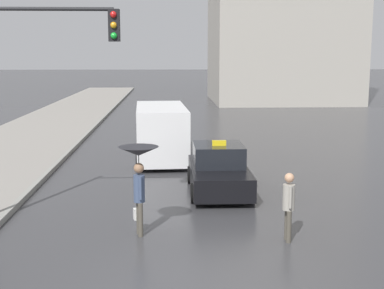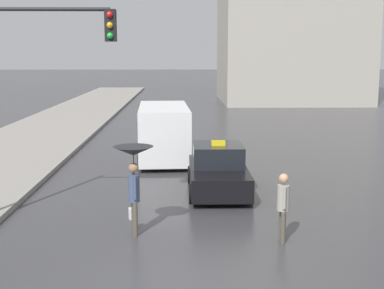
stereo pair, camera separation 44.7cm
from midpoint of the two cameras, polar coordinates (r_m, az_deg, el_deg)
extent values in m
plane|color=#38383A|center=(10.64, -1.15, -14.83)|extent=(300.00, 300.00, 0.00)
cube|color=black|center=(17.23, 2.13, -3.45)|extent=(1.80, 4.01, 0.69)
cube|color=black|center=(17.29, 2.09, -1.10)|extent=(1.58, 1.81, 0.67)
cylinder|color=black|center=(16.18, 5.52, -5.13)|extent=(0.20, 0.60, 0.60)
cylinder|color=black|center=(16.03, -0.56, -5.22)|extent=(0.20, 0.60, 0.60)
cylinder|color=black|center=(18.57, 4.45, -3.19)|extent=(0.20, 0.60, 0.60)
cylinder|color=black|center=(18.44, -0.84, -3.25)|extent=(0.20, 0.60, 0.60)
cube|color=yellow|center=(17.02, 2.16, 0.16)|extent=(0.44, 0.16, 0.16)
cube|color=white|center=(22.41, -3.89, 1.41)|extent=(2.26, 5.40, 2.11)
cube|color=black|center=(22.36, -3.90, 2.35)|extent=(2.26, 4.97, 0.54)
cube|color=red|center=(22.45, -3.89, 0.74)|extent=(2.27, 5.18, 0.14)
cylinder|color=black|center=(21.04, -1.16, -1.60)|extent=(0.23, 0.64, 0.63)
cylinder|color=black|center=(20.99, -6.34, -1.69)|extent=(0.23, 0.64, 0.63)
cylinder|color=black|center=(24.16, -1.72, -0.14)|extent=(0.23, 0.64, 0.63)
cylinder|color=black|center=(24.12, -6.23, -0.21)|extent=(0.23, 0.64, 0.63)
cylinder|color=#4C473D|center=(13.19, -6.49, -8.00)|extent=(0.14, 0.14, 0.85)
cylinder|color=#4C473D|center=(13.40, -6.65, -7.72)|extent=(0.14, 0.14, 0.85)
cylinder|color=#3D4C6B|center=(13.09, -6.63, -4.69)|extent=(0.33, 0.33, 0.67)
sphere|color=#997051|center=(12.98, -6.68, -2.51)|extent=(0.25, 0.25, 0.25)
cylinder|color=#3D4C6B|center=(12.91, -6.50, -4.66)|extent=(0.08, 0.08, 0.57)
cylinder|color=#3D4C6B|center=(13.25, -6.77, -4.30)|extent=(0.08, 0.08, 0.57)
cone|color=#232328|center=(12.90, -6.71, -0.72)|extent=(0.97, 0.97, 0.22)
cylinder|color=black|center=(12.96, -6.68, -2.21)|extent=(0.02, 0.02, 0.69)
cube|color=white|center=(13.52, -6.97, -7.39)|extent=(0.14, 0.20, 0.28)
cylinder|color=#4C473D|center=(13.09, 9.12, -8.37)|extent=(0.12, 0.12, 0.77)
cylinder|color=#4C473D|center=(12.89, 9.31, -8.67)|extent=(0.12, 0.12, 0.77)
cylinder|color=gray|center=(12.79, 9.30, -5.57)|extent=(0.29, 0.29, 0.61)
sphere|color=tan|center=(12.68, 9.35, -3.53)|extent=(0.23, 0.23, 0.23)
cylinder|color=gray|center=(12.96, 9.14, -5.16)|extent=(0.07, 0.07, 0.52)
cylinder|color=gray|center=(12.61, 9.46, -5.59)|extent=(0.07, 0.07, 0.52)
cylinder|color=black|center=(14.34, -16.31, 13.71)|extent=(3.44, 0.10, 0.10)
cube|color=black|center=(14.02, -9.23, 12.43)|extent=(0.28, 0.28, 0.80)
sphere|color=red|center=(13.88, -9.34, 13.54)|extent=(0.16, 0.16, 0.16)
sphere|color=orange|center=(13.86, -9.31, 12.46)|extent=(0.16, 0.16, 0.16)
sphere|color=green|center=(13.85, -9.28, 11.39)|extent=(0.16, 0.16, 0.16)
camera|label=1|loc=(0.22, -90.71, -0.12)|focal=50.00mm
camera|label=2|loc=(0.22, 89.29, 0.12)|focal=50.00mm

